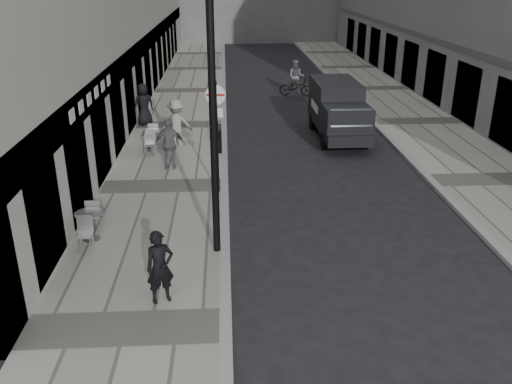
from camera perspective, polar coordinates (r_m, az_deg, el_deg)
sidewalk at (r=25.30m, az=-7.96°, el=6.94°), size 4.00×60.00×0.12m
far_sidewalk at (r=26.74m, az=16.43°, el=7.08°), size 4.00×60.00×0.12m
walking_man at (r=11.60m, az=-10.07°, el=-7.81°), size 0.70×0.59×1.63m
sign_post at (r=16.64m, az=-4.20°, el=7.26°), size 0.60×0.10×3.52m
lamppost at (r=12.46m, az=-4.60°, el=9.56°), size 0.31×0.31×6.88m
bollard_near at (r=20.91m, az=-3.81°, el=5.37°), size 0.13×0.13×0.97m
bollard_far at (r=22.62m, az=-4.24°, el=6.51°), size 0.11×0.11×0.84m
panel_van at (r=23.37m, az=8.60°, el=8.77°), size 1.86×4.93×2.32m
cyclist at (r=31.40m, az=4.23°, el=11.46°), size 1.98×1.08×2.03m
pedestrian_a at (r=19.30m, az=-9.08°, el=4.99°), size 1.07×0.47×1.81m
pedestrian_b at (r=21.68m, az=-8.36°, el=7.10°), size 1.24×0.72×1.91m
pedestrian_c at (r=25.27m, az=-11.73°, el=9.01°), size 1.09×0.96×1.88m
cafe_table_near at (r=14.71m, az=-17.07°, el=-3.22°), size 0.72×1.63×0.93m
cafe_table_mid at (r=21.55m, az=-11.05°, el=5.32°), size 0.63×1.42×0.81m
cafe_table_far at (r=21.64m, az=-10.87°, el=5.58°), size 0.73×1.64×0.93m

